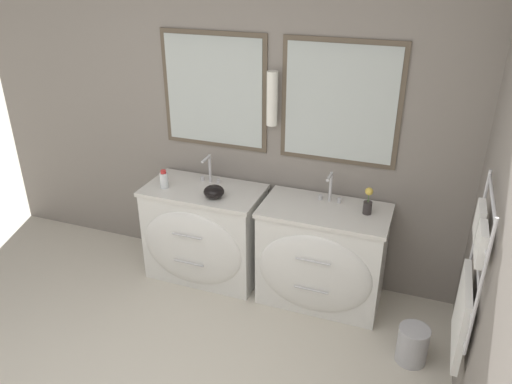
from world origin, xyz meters
TOP-DOWN VIEW (x-y plane):
  - wall_back at (0.01, 2.25)m, footprint 4.87×0.16m
  - wall_right at (1.66, 1.00)m, footprint 0.13×4.33m
  - vanity_left at (-0.32, 1.91)m, footprint 0.92×0.57m
  - vanity_right at (0.65, 1.91)m, footprint 0.92×0.57m
  - faucet_left at (-0.32, 2.06)m, footprint 0.17×0.14m
  - faucet_right at (0.65, 2.06)m, footprint 0.17×0.14m
  - toiletry_bottle at (-0.61, 1.86)m, footprint 0.07×0.07m
  - amenity_bowl at (-0.18, 1.84)m, footprint 0.16×0.16m
  - flower_vase at (0.93, 1.98)m, footprint 0.06×0.06m
  - waste_bin at (1.37, 1.51)m, footprint 0.20×0.20m

SIDE VIEW (x-z plane):
  - waste_bin at x=1.37m, z-range 0.01..0.27m
  - vanity_left at x=-0.32m, z-range 0.01..0.78m
  - vanity_right at x=0.65m, z-range 0.01..0.78m
  - amenity_bowl at x=-0.18m, z-range 0.78..0.87m
  - toiletry_bottle at x=-0.61m, z-range 0.77..0.92m
  - flower_vase at x=0.93m, z-range 0.77..0.97m
  - faucet_left at x=-0.32m, z-range 0.78..1.01m
  - faucet_right at x=0.65m, z-range 0.78..1.01m
  - wall_right at x=1.66m, z-range -0.01..2.59m
  - wall_back at x=0.01m, z-range 0.01..2.61m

